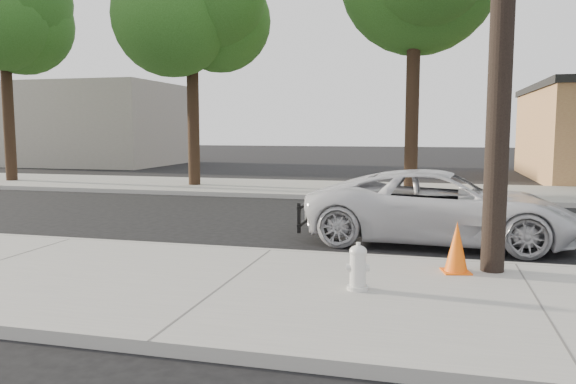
% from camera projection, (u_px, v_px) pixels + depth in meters
% --- Properties ---
extents(ground, '(120.00, 120.00, 0.00)m').
position_uv_depth(ground, '(299.00, 236.00, 11.85)').
color(ground, black).
rests_on(ground, ground).
extents(near_sidewalk, '(90.00, 4.40, 0.15)m').
position_uv_depth(near_sidewalk, '(226.00, 288.00, 7.71)').
color(near_sidewalk, gray).
rests_on(near_sidewalk, ground).
extents(far_sidewalk, '(90.00, 5.00, 0.15)m').
position_uv_depth(far_sidewalk, '(354.00, 190.00, 20.02)').
color(far_sidewalk, gray).
rests_on(far_sidewalk, ground).
extents(curb_near, '(90.00, 0.12, 0.16)m').
position_uv_depth(curb_near, '(271.00, 254.00, 9.82)').
color(curb_near, '#9E9B93').
rests_on(curb_near, ground).
extents(building_far, '(14.00, 8.00, 5.00)m').
position_uv_depth(building_far, '(66.00, 125.00, 35.77)').
color(building_far, gray).
rests_on(building_far, ground).
extents(tree_a, '(4.65, 4.50, 9.00)m').
position_uv_depth(tree_a, '(5.00, 19.00, 22.09)').
color(tree_a, black).
rests_on(tree_a, far_sidewalk).
extents(tree_b, '(4.34, 4.20, 8.45)m').
position_uv_depth(tree_b, '(195.00, 21.00, 20.35)').
color(tree_b, black).
rests_on(tree_b, far_sidewalk).
extents(police_cruiser, '(5.29, 2.62, 1.44)m').
position_uv_depth(police_cruiser, '(440.00, 207.00, 11.05)').
color(police_cruiser, silver).
rests_on(police_cruiser, ground).
extents(fire_hydrant, '(0.32, 0.29, 0.59)m').
position_uv_depth(fire_hydrant, '(358.00, 268.00, 7.33)').
color(fire_hydrant, silver).
rests_on(fire_hydrant, near_sidewalk).
extents(traffic_cone, '(0.47, 0.47, 0.76)m').
position_uv_depth(traffic_cone, '(457.00, 248.00, 8.22)').
color(traffic_cone, '#FE600D').
rests_on(traffic_cone, near_sidewalk).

